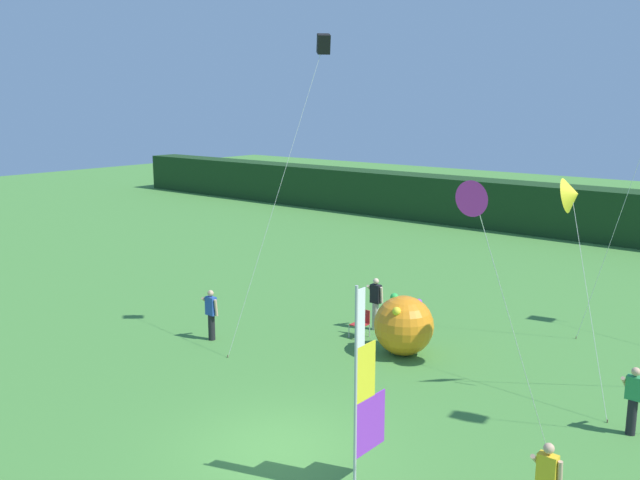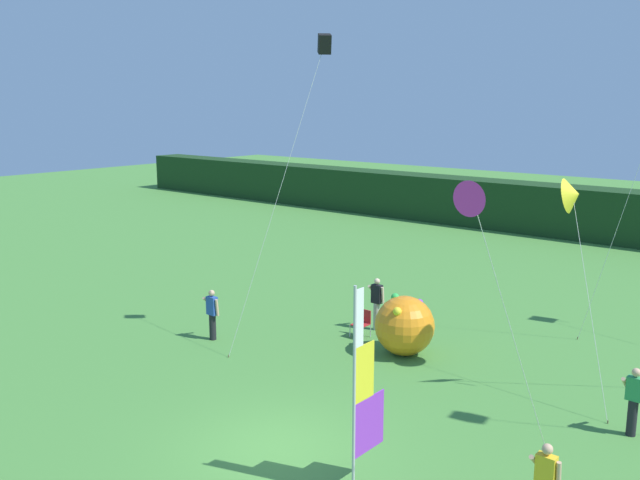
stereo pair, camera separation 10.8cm
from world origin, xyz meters
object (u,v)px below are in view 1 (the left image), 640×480
at_px(inflatable_balloon, 404,325).
at_px(person_far_right, 633,399).
at_px(folding_chair, 361,321).
at_px(kite_magenta_delta_3, 476,201).
at_px(kite_black_box_4, 323,47).
at_px(kite_yellow_delta_6, 572,195).
at_px(person_near_banner, 376,302).
at_px(banner_flag, 365,393).
at_px(person_mid_field, 211,313).

bearing_deg(inflatable_balloon, person_far_right, -8.68).
relative_size(folding_chair, kite_magenta_delta_3, 0.14).
xyz_separation_m(person_far_right, folding_chair, (-8.84, 1.54, -0.36)).
xyz_separation_m(folding_chair, kite_black_box_4, (-0.64, -1.23, 8.63)).
bearing_deg(kite_yellow_delta_6, inflatable_balloon, -168.57).
bearing_deg(kite_magenta_delta_3, person_near_banner, 131.96).
bearing_deg(inflatable_balloon, person_near_banner, 145.50).
bearing_deg(person_near_banner, inflatable_balloon, -34.50).
distance_m(kite_magenta_delta_3, kite_yellow_delta_6, 8.42).
bearing_deg(person_far_right, kite_yellow_delta_6, 141.12).
distance_m(banner_flag, person_far_right, 6.87).
xyz_separation_m(inflatable_balloon, folding_chair, (-1.94, 0.49, -0.40)).
bearing_deg(kite_yellow_delta_6, banner_flag, -97.42).
relative_size(person_near_banner, person_far_right, 1.09).
xyz_separation_m(person_near_banner, kite_yellow_delta_6, (6.45, -0.46, 4.23)).
bearing_deg(kite_magenta_delta_3, person_far_right, 80.62).
distance_m(banner_flag, kite_magenta_delta_3, 4.72).
xyz_separation_m(person_far_right, kite_magenta_delta_3, (-1.04, -6.30, 5.21)).
distance_m(person_far_right, inflatable_balloon, 6.97).
relative_size(person_mid_field, kite_black_box_4, 0.17).
height_order(person_far_right, kite_black_box_4, kite_black_box_4).
relative_size(banner_flag, kite_yellow_delta_6, 0.75).
height_order(inflatable_balloon, kite_magenta_delta_3, kite_magenta_delta_3).
bearing_deg(kite_black_box_4, folding_chair, 62.73).
xyz_separation_m(person_near_banner, person_mid_field, (-3.51, -4.19, -0.07)).
xyz_separation_m(person_near_banner, kite_magenta_delta_3, (7.84, -8.71, 5.13)).
bearing_deg(kite_magenta_delta_3, kite_yellow_delta_6, 99.52).
xyz_separation_m(banner_flag, person_far_right, (3.44, 5.83, -1.17)).
bearing_deg(person_mid_field, folding_chair, 43.05).
relative_size(person_mid_field, kite_yellow_delta_6, 0.29).
xyz_separation_m(person_near_banner, inflatable_balloon, (1.98, -1.36, -0.04)).
distance_m(inflatable_balloon, kite_yellow_delta_6, 6.25).
distance_m(inflatable_balloon, folding_chair, 2.04).
bearing_deg(person_far_right, inflatable_balloon, 171.32).
xyz_separation_m(person_mid_field, kite_black_box_4, (2.91, 2.08, 8.26)).
height_order(person_near_banner, person_mid_field, person_near_banner).
relative_size(person_mid_field, folding_chair, 1.86).
height_order(person_near_banner, kite_yellow_delta_6, kite_yellow_delta_6).
distance_m(banner_flag, folding_chair, 9.26).
relative_size(person_near_banner, person_mid_field, 1.08).
distance_m(folding_chair, kite_magenta_delta_3, 12.38).
height_order(person_mid_field, folding_chair, person_mid_field).
xyz_separation_m(banner_flag, folding_chair, (-5.40, 7.37, -1.53)).
height_order(banner_flag, kite_yellow_delta_6, kite_yellow_delta_6).
bearing_deg(folding_chair, person_near_banner, 92.69).
bearing_deg(kite_yellow_delta_6, folding_chair, -176.29).
distance_m(person_mid_field, folding_chair, 4.87).
xyz_separation_m(folding_chair, kite_magenta_delta_3, (7.79, -7.84, 5.57)).
bearing_deg(inflatable_balloon, banner_flag, -63.33).
xyz_separation_m(banner_flag, kite_black_box_4, (-6.03, 6.13, 7.10)).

